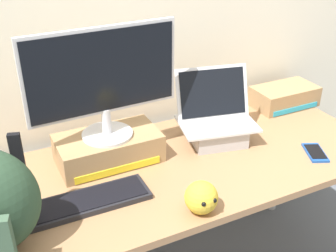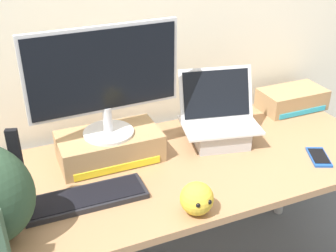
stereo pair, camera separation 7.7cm
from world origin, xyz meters
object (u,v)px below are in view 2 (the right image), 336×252
at_px(plush_toy, 197,199).
at_px(external_keyboard, 86,198).
at_px(open_laptop, 219,127).
at_px(desktop_monitor, 105,78).
at_px(toner_box_cyan, 292,99).
at_px(cell_phone, 319,157).
at_px(toner_box_yellow, 110,146).

bearing_deg(plush_toy, external_keyboard, 147.99).
bearing_deg(open_laptop, desktop_monitor, -173.32).
bearing_deg(external_keyboard, toner_box_cyan, 17.45).
bearing_deg(cell_phone, open_laptop, 161.53).
xyz_separation_m(open_laptop, cell_phone, (0.31, -0.28, -0.06)).
bearing_deg(open_laptop, toner_box_yellow, -173.46).
relative_size(desktop_monitor, cell_phone, 3.68).
relative_size(open_laptop, external_keyboard, 0.85).
xyz_separation_m(desktop_monitor, plush_toy, (0.17, -0.43, -0.29)).
height_order(external_keyboard, toner_box_cyan, toner_box_cyan).
relative_size(external_keyboard, plush_toy, 3.74).
bearing_deg(external_keyboard, desktop_monitor, 57.13).
height_order(toner_box_yellow, desktop_monitor, desktop_monitor).
bearing_deg(cell_phone, plush_toy, -145.95).
bearing_deg(desktop_monitor, open_laptop, -7.23).
xyz_separation_m(open_laptop, plush_toy, (-0.30, -0.39, -0.01)).
bearing_deg(plush_toy, cell_phone, 9.95).
relative_size(open_laptop, cell_phone, 2.29).
xyz_separation_m(cell_phone, plush_toy, (-0.61, -0.11, 0.05)).
distance_m(desktop_monitor, open_laptop, 0.55).
bearing_deg(toner_box_yellow, toner_box_cyan, 5.81).
height_order(cell_phone, toner_box_cyan, toner_box_cyan).
height_order(toner_box_yellow, external_keyboard, toner_box_yellow).
bearing_deg(toner_box_cyan, cell_phone, -113.73).
height_order(desktop_monitor, plush_toy, desktop_monitor).
bearing_deg(toner_box_cyan, desktop_monitor, -174.13).
bearing_deg(open_laptop, external_keyboard, -151.37).
bearing_deg(external_keyboard, open_laptop, 17.59).
height_order(desktop_monitor, toner_box_cyan, desktop_monitor).
height_order(external_keyboard, plush_toy, plush_toy).
distance_m(external_keyboard, toner_box_cyan, 1.17).
xyz_separation_m(toner_box_yellow, plush_toy, (0.17, -0.44, -0.00)).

